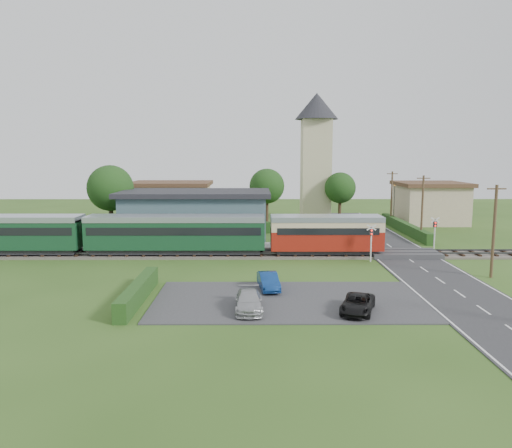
{
  "coord_description": "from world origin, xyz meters",
  "views": [
    {
      "loc": [
        -3.63,
        -42.59,
        9.25
      ],
      "look_at": [
        -3.49,
        4.0,
        2.68
      ],
      "focal_mm": 35.0,
      "sensor_mm": 36.0,
      "label": 1
    }
  ],
  "objects_px": {
    "train": "(141,233)",
    "car_on_road": "(369,225)",
    "crossing_signal_far": "(435,229)",
    "equipment_hut": "(107,232)",
    "crossing_signal_near": "(371,237)",
    "pedestrian_near": "(241,237)",
    "station_building": "(196,215)",
    "house_west": "(171,202)",
    "pedestrian_far": "(119,237)",
    "house_east": "(430,202)",
    "car_park_dark": "(358,304)",
    "car_park_blue": "(268,281)",
    "car_park_silver": "(249,301)",
    "church_tower": "(316,147)"
  },
  "relations": [
    {
      "from": "equipment_hut",
      "to": "car_park_silver",
      "type": "bearing_deg",
      "value": -54.06
    },
    {
      "from": "church_tower",
      "to": "car_park_blue",
      "type": "relative_size",
      "value": 5.07
    },
    {
      "from": "station_building",
      "to": "pedestrian_near",
      "type": "bearing_deg",
      "value": -51.17
    },
    {
      "from": "house_east",
      "to": "car_park_blue",
      "type": "xyz_separation_m",
      "value": [
        -22.69,
        -33.5,
        -2.15
      ]
    },
    {
      "from": "car_park_dark",
      "to": "crossing_signal_near",
      "type": "bearing_deg",
      "value": 93.36
    },
    {
      "from": "church_tower",
      "to": "car_park_dark",
      "type": "bearing_deg",
      "value": -93.52
    },
    {
      "from": "pedestrian_near",
      "to": "crossing_signal_near",
      "type": "bearing_deg",
      "value": 161.55
    },
    {
      "from": "car_park_blue",
      "to": "car_park_dark",
      "type": "distance_m",
      "value": 7.12
    },
    {
      "from": "equipment_hut",
      "to": "car_on_road",
      "type": "height_order",
      "value": "equipment_hut"
    },
    {
      "from": "house_west",
      "to": "crossing_signal_near",
      "type": "height_order",
      "value": "house_west"
    },
    {
      "from": "crossing_signal_near",
      "to": "pedestrian_near",
      "type": "height_order",
      "value": "crossing_signal_near"
    },
    {
      "from": "house_west",
      "to": "house_east",
      "type": "height_order",
      "value": "same"
    },
    {
      "from": "station_building",
      "to": "house_west",
      "type": "distance_m",
      "value": 14.87
    },
    {
      "from": "crossing_signal_far",
      "to": "car_park_dark",
      "type": "xyz_separation_m",
      "value": [
        -11.22,
        -18.89,
        -1.55
      ]
    },
    {
      "from": "pedestrian_far",
      "to": "crossing_signal_far",
      "type": "bearing_deg",
      "value": -109.45
    },
    {
      "from": "train",
      "to": "church_tower",
      "type": "xyz_separation_m",
      "value": [
        18.92,
        26.0,
        8.05
      ]
    },
    {
      "from": "equipment_hut",
      "to": "crossing_signal_near",
      "type": "relative_size",
      "value": 0.78
    },
    {
      "from": "house_west",
      "to": "house_east",
      "type": "bearing_deg",
      "value": -1.64
    },
    {
      "from": "crossing_signal_far",
      "to": "car_park_silver",
      "type": "distance_m",
      "value": 25.59
    },
    {
      "from": "pedestrian_near",
      "to": "house_east",
      "type": "bearing_deg",
      "value": -136.46
    },
    {
      "from": "station_building",
      "to": "car_park_silver",
      "type": "relative_size",
      "value": 4.09
    },
    {
      "from": "car_park_silver",
      "to": "pedestrian_near",
      "type": "xyz_separation_m",
      "value": [
        -0.94,
        18.83,
        0.68
      ]
    },
    {
      "from": "car_park_blue",
      "to": "car_park_dark",
      "type": "bearing_deg",
      "value": -51.74
    },
    {
      "from": "train",
      "to": "car_park_blue",
      "type": "relative_size",
      "value": 12.46
    },
    {
      "from": "crossing_signal_far",
      "to": "equipment_hut",
      "type": "bearing_deg",
      "value": 178.54
    },
    {
      "from": "church_tower",
      "to": "car_on_road",
      "type": "relative_size",
      "value": 4.88
    },
    {
      "from": "car_park_blue",
      "to": "train",
      "type": "bearing_deg",
      "value": 127.21
    },
    {
      "from": "equipment_hut",
      "to": "pedestrian_near",
      "type": "relative_size",
      "value": 1.45
    },
    {
      "from": "train",
      "to": "pedestrian_near",
      "type": "bearing_deg",
      "value": 16.57
    },
    {
      "from": "car_park_silver",
      "to": "car_park_dark",
      "type": "height_order",
      "value": "car_park_silver"
    },
    {
      "from": "crossing_signal_near",
      "to": "car_park_dark",
      "type": "distance_m",
      "value": 14.74
    },
    {
      "from": "car_park_blue",
      "to": "pedestrian_near",
      "type": "relative_size",
      "value": 1.98
    },
    {
      "from": "station_building",
      "to": "crossing_signal_near",
      "type": "height_order",
      "value": "station_building"
    },
    {
      "from": "crossing_signal_far",
      "to": "pedestrian_far",
      "type": "distance_m",
      "value": 30.35
    },
    {
      "from": "equipment_hut",
      "to": "house_west",
      "type": "distance_m",
      "value": 20.05
    },
    {
      "from": "equipment_hut",
      "to": "car_park_dark",
      "type": "distance_m",
      "value": 28.37
    },
    {
      "from": "car_on_road",
      "to": "car_park_blue",
      "type": "distance_m",
      "value": 30.0
    },
    {
      "from": "train",
      "to": "car_on_road",
      "type": "distance_m",
      "value": 28.84
    },
    {
      "from": "train",
      "to": "car_on_road",
      "type": "xyz_separation_m",
      "value": [
        24.25,
        15.53,
        -1.51
      ]
    },
    {
      "from": "crossing_signal_near",
      "to": "car_park_blue",
      "type": "height_order",
      "value": "crossing_signal_near"
    },
    {
      "from": "station_building",
      "to": "crossing_signal_far",
      "type": "relative_size",
      "value": 4.88
    },
    {
      "from": "train",
      "to": "house_east",
      "type": "relative_size",
      "value": 4.91
    },
    {
      "from": "car_park_silver",
      "to": "pedestrian_near",
      "type": "distance_m",
      "value": 18.86
    },
    {
      "from": "station_building",
      "to": "crossing_signal_far",
      "type": "bearing_deg",
      "value": -15.63
    },
    {
      "from": "house_west",
      "to": "pedestrian_far",
      "type": "xyz_separation_m",
      "value": [
        -1.73,
        -19.97,
        -1.56
      ]
    },
    {
      "from": "church_tower",
      "to": "house_west",
      "type": "xyz_separation_m",
      "value": [
        -20.0,
        -3.0,
        -7.43
      ]
    },
    {
      "from": "church_tower",
      "to": "house_east",
      "type": "relative_size",
      "value": 2.0
    },
    {
      "from": "house_east",
      "to": "crossing_signal_far",
      "type": "bearing_deg",
      "value": -108.08
    },
    {
      "from": "house_west",
      "to": "car_park_blue",
      "type": "relative_size",
      "value": 3.11
    },
    {
      "from": "church_tower",
      "to": "car_on_road",
      "type": "bearing_deg",
      "value": -63.04
    }
  ]
}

